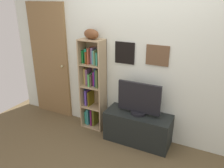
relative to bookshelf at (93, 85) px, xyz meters
The scene contains 6 objects.
back_wall 0.93m from the bookshelf, ahead, with size 4.80×0.08×2.58m.
bookshelf is the anchor object (origin of this frame).
football 0.84m from the bookshelf, 55.88° to the right, with size 0.28×0.15×0.15m, color brown.
tv_stand 1.00m from the bookshelf, ahead, with size 1.00×0.41×0.48m.
television 0.86m from the bookshelf, ahead, with size 0.65×0.22×0.49m.
door 0.99m from the bookshelf, behind, with size 0.79×0.09×2.05m.
Camera 1 is at (1.08, -1.94, 2.11)m, focal length 35.90 mm.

